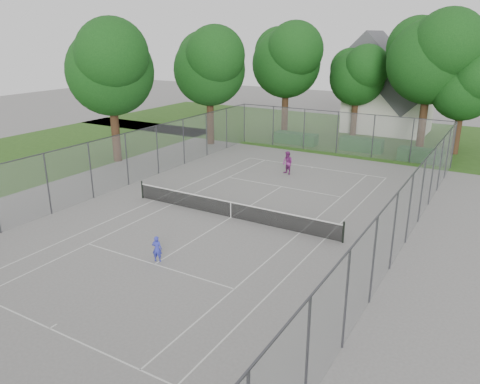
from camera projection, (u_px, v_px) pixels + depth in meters
The scene contains 17 objects.
ground at pixel (231, 218), 25.76m from camera, with size 120.00×120.00×0.00m, color slate.
grass_far at pixel (366, 134), 46.95m from camera, with size 60.00×20.00×0.00m, color #264A15.
court_markings at pixel (231, 217), 25.76m from camera, with size 11.03×23.83×0.01m.
tennis_net at pixel (231, 209), 25.60m from camera, with size 12.87×0.10×1.10m.
perimeter_fence at pixel (231, 186), 25.18m from camera, with size 18.08×34.08×3.52m.
tree_far_left at pixel (287, 58), 44.59m from camera, with size 7.53×6.88×10.83m.
tree_far_midleft at pixel (358, 73), 44.77m from camera, with size 6.09×5.56×8.76m.
tree_far_midright at pixel (432, 54), 38.43m from camera, with size 8.10×7.40×11.65m.
tree_far_right at pixel (465, 84), 37.52m from camera, with size 5.87×5.36×8.44m.
tree_side_back at pixel (210, 63), 40.68m from camera, with size 7.23×6.60×10.40m.
tree_side_front at pixel (110, 64), 34.78m from camera, with size 7.54×6.88×10.83m.
hedge_left at pixel (296, 138), 42.93m from camera, with size 3.96×1.19×0.99m, color #164619.
hedge_mid at pixel (361, 145), 40.13m from camera, with size 3.59×1.03×1.13m, color #164619.
hedge_right at pixel (420, 155), 36.93m from camera, with size 3.39×1.24×1.02m, color #164619.
house at pixel (389, 92), 47.23m from camera, with size 7.96×6.17×9.91m.
girl_player at pixel (157, 249), 20.65m from camera, with size 0.44×0.29×1.21m, color #3035B4.
woman_player at pixel (288, 163), 33.46m from camera, with size 0.81×0.63×1.67m, color #7C2971.
Camera 1 is at (12.62, -20.35, 9.63)m, focal length 35.00 mm.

